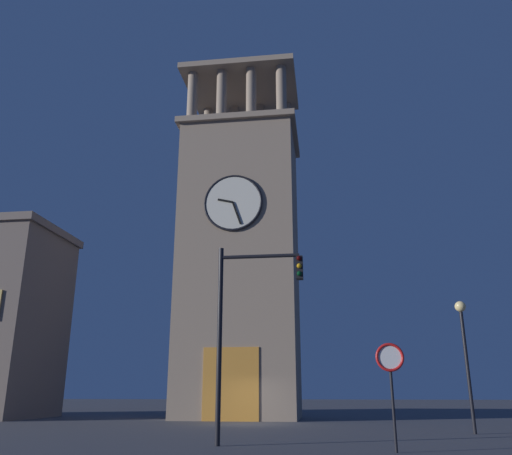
% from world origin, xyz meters
% --- Properties ---
extents(ground_plane, '(200.00, 200.00, 0.00)m').
position_xyz_m(ground_plane, '(0.00, 0.00, 0.00)').
color(ground_plane, '#4C4C51').
extents(clocktower, '(7.94, 6.70, 25.30)m').
position_xyz_m(clocktower, '(1.32, -5.32, 10.04)').
color(clocktower, gray).
rests_on(clocktower, ground_plane).
extents(traffic_signal_near, '(2.76, 0.41, 6.08)m').
position_xyz_m(traffic_signal_near, '(-1.58, 11.41, 4.00)').
color(traffic_signal_near, black).
rests_on(traffic_signal_near, ground_plane).
extents(street_lamp, '(0.44, 0.44, 5.11)m').
position_xyz_m(street_lamp, '(-9.62, 5.49, 3.57)').
color(street_lamp, black).
rests_on(street_lamp, ground_plane).
extents(no_horn_sign, '(0.78, 0.14, 2.84)m').
position_xyz_m(no_horn_sign, '(-5.83, 12.60, 2.22)').
color(no_horn_sign, black).
rests_on(no_horn_sign, ground_plane).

